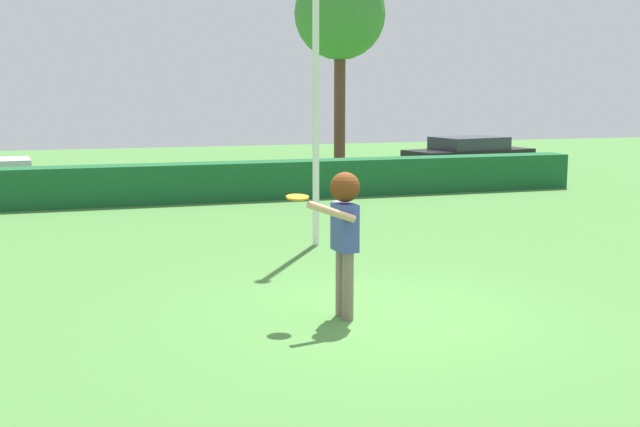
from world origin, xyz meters
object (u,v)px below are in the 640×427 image
Objects in this scene: frisbee at (297,197)px; maple_tree at (340,16)px; parked_car_black at (469,154)px; person at (344,224)px; lamppost at (316,59)px.

frisbee is 20.30m from maple_tree.
maple_tree reaches higher than frisbee.
person is at bearing -122.91° from parked_car_black.
maple_tree is at bearing 69.69° from frisbee.
parked_car_black is at bearing -57.14° from maple_tree.
maple_tree reaches higher than lamppost.
frisbee reaches higher than parked_car_black.
frisbee is 0.05× the size of lamppost.
maple_tree reaches higher than person.
frisbee is at bearing -124.68° from parked_car_black.
lamppost is at bearing 70.13° from frisbee.
frisbee is 0.04× the size of maple_tree.
person is 0.40× the size of parked_car_black.
maple_tree is (-2.90, 4.49, 4.69)m from parked_car_black.
frisbee is at bearing -109.87° from lamppost.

